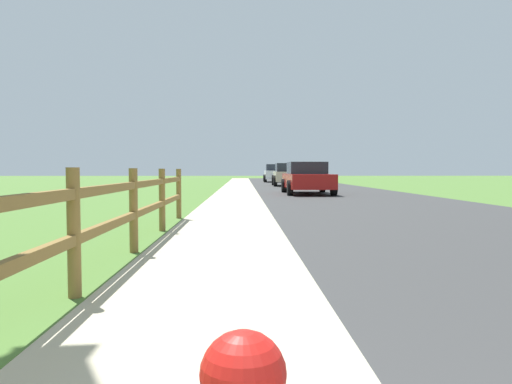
{
  "coord_description": "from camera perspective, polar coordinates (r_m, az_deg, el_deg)",
  "views": [
    {
      "loc": [
        -0.69,
        0.53,
        1.08
      ],
      "look_at": [
        -0.41,
        10.52,
        0.6
      ],
      "focal_mm": 33.03,
      "sensor_mm": 36.0,
      "label": 1
    }
  ],
  "objects": [
    {
      "name": "ground_plane",
      "position": [
        24.5,
        0.02,
        0.19
      ],
      "size": [
        120.0,
        120.0,
        0.0
      ],
      "primitive_type": "plane",
      "color": "#496F2E"
    },
    {
      "name": "road_asphalt",
      "position": [
        26.82,
        7.39,
        0.39
      ],
      "size": [
        7.0,
        66.0,
        0.01
      ],
      "primitive_type": "cube",
      "color": "#343434",
      "rests_on": "ground"
    },
    {
      "name": "curb_concrete",
      "position": [
        26.59,
        -6.58,
        0.38
      ],
      "size": [
        6.0,
        66.0,
        0.01
      ],
      "primitive_type": "cube",
      "color": "#B4AA8E",
      "rests_on": "ground"
    },
    {
      "name": "grass_verge",
      "position": [
        26.76,
        -9.78,
        0.38
      ],
      "size": [
        5.0,
        66.0,
        0.0
      ],
      "primitive_type": "cube",
      "color": "#496F2E",
      "rests_on": "ground"
    },
    {
      "name": "rail_fence",
      "position": [
        5.23,
        -17.27,
        -2.27
      ],
      "size": [
        0.11,
        10.83,
        1.1
      ],
      "color": "brown",
      "rests_on": "ground"
    },
    {
      "name": "parked_suv_red",
      "position": [
        21.17,
        6.21,
        1.69
      ],
      "size": [
        2.06,
        4.61,
        1.42
      ],
      "color": "maroon",
      "rests_on": "ground"
    },
    {
      "name": "parked_car_beige",
      "position": [
        31.69,
        3.83,
        2.16
      ],
      "size": [
        2.05,
        4.51,
        1.51
      ],
      "color": "#C6B793",
      "rests_on": "ground"
    },
    {
      "name": "parked_car_white",
      "position": [
        41.61,
        2.31,
        2.28
      ],
      "size": [
        2.04,
        4.49,
        1.57
      ],
      "color": "white",
      "rests_on": "ground"
    }
  ]
}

